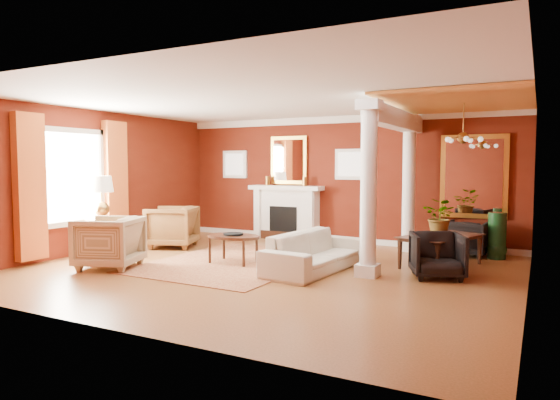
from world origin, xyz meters
The scene contains 27 objects.
ground centered at (0.00, 0.00, 0.00)m, with size 8.00×8.00×0.00m, color brown.
room_shell centered at (0.00, 0.00, 2.02)m, with size 8.04×7.04×2.92m.
fireplace centered at (-1.30, 3.32, 0.65)m, with size 1.85×0.42×1.29m.
overmantel_mirror centered at (-1.30, 3.45, 1.90)m, with size 0.95×0.07×1.15m.
flank_window_left centered at (-2.85, 3.46, 1.80)m, with size 0.70×0.07×0.70m.
flank_window_right centered at (0.25, 3.46, 1.80)m, with size 0.70×0.07×0.70m.
left_window centered at (-3.89, -0.60, 1.42)m, with size 0.21×2.55×2.60m.
column_front centered at (1.70, 0.30, 1.43)m, with size 0.36×0.36×2.80m.
column_back centered at (1.70, 3.00, 1.43)m, with size 0.36×0.36×2.80m.
header_beam centered at (1.70, 1.90, 2.62)m, with size 0.30×3.20×0.32m, color white.
amber_ceiling centered at (2.85, 1.75, 2.87)m, with size 2.30×3.40×0.04m, color #EC9D45.
dining_mirror centered at (2.90, 3.45, 1.55)m, with size 1.30×0.07×1.70m.
chandelier centered at (2.90, 1.80, 2.25)m, with size 0.60×0.62×0.75m.
crown_trim centered at (0.00, 3.46, 2.82)m, with size 8.00×0.08×0.16m, color white.
base_trim centered at (0.00, 3.46, 0.06)m, with size 8.00×0.08×0.12m, color white.
rug centered at (-0.81, 0.31, 0.01)m, with size 2.70×3.60×0.01m, color maroon.
sofa centered at (0.77, 0.33, 0.43)m, with size 2.22×0.65×0.87m, color beige.
armchair_leopard centered at (-2.94, 1.08, 0.49)m, with size 0.96×0.90×0.99m, color black.
armchair_stripe centered at (-2.46, -1.15, 0.49)m, with size 0.96×0.90×0.99m, color tan.
coffee_table centered at (-0.79, 0.20, 0.47)m, with size 1.03×1.03×0.52m.
coffee_book centered at (-0.86, 0.17, 0.63)m, with size 0.16×0.02×0.22m, color black.
side_table centered at (-3.50, -0.34, 1.07)m, with size 0.63×0.63×1.57m.
dining_table centered at (2.62, 1.64, 0.44)m, with size 1.57×0.55×0.88m, color black.
dining_chair_near centered at (2.70, 0.71, 0.40)m, with size 0.77×0.72×0.79m, color black.
dining_chair_far centered at (2.86, 3.00, 0.38)m, with size 0.74×0.69×0.76m, color black.
green_urn centered at (3.41, 2.91, 0.35)m, with size 0.37×0.37×0.90m.
potted_plant centered at (2.58, 1.70, 1.13)m, with size 0.58×0.64×0.50m, color #26591E.
Camera 1 is at (4.12, -7.33, 1.78)m, focal length 32.00 mm.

